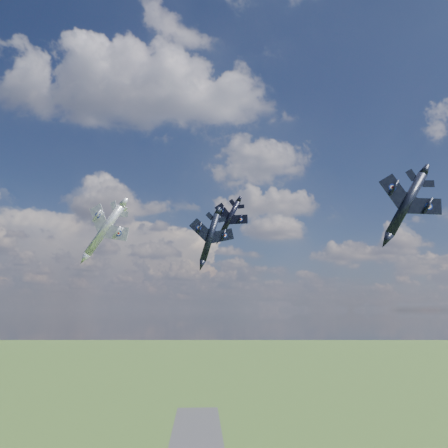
{
  "coord_description": "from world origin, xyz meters",
  "views": [
    {
      "loc": [
        1.45,
        -74.76,
        66.84
      ],
      "look_at": [
        5.84,
        8.61,
        83.4
      ],
      "focal_mm": 35.0,
      "sensor_mm": 36.0,
      "label": 1
    }
  ],
  "objects_px": {
    "jet_right_navy": "(406,204)",
    "jet_left_silver": "(105,230)",
    "jet_lead_navy": "(210,237)",
    "jet_high_navy": "(229,219)"
  },
  "relations": [
    {
      "from": "jet_lead_navy",
      "to": "jet_right_navy",
      "type": "height_order",
      "value": "jet_right_navy"
    },
    {
      "from": "jet_lead_navy",
      "to": "jet_high_navy",
      "type": "xyz_separation_m",
      "value": [
        4.76,
        11.51,
        6.3
      ]
    },
    {
      "from": "jet_left_silver",
      "to": "jet_right_navy",
      "type": "bearing_deg",
      "value": -9.34
    },
    {
      "from": "jet_high_navy",
      "to": "jet_right_navy",
      "type": "bearing_deg",
      "value": -49.35
    },
    {
      "from": "jet_lead_navy",
      "to": "jet_high_navy",
      "type": "height_order",
      "value": "jet_high_navy"
    },
    {
      "from": "jet_right_navy",
      "to": "jet_left_silver",
      "type": "bearing_deg",
      "value": 157.23
    },
    {
      "from": "jet_lead_navy",
      "to": "jet_left_silver",
      "type": "relative_size",
      "value": 0.89
    },
    {
      "from": "jet_left_silver",
      "to": "jet_lead_navy",
      "type": "bearing_deg",
      "value": 34.03
    },
    {
      "from": "jet_right_navy",
      "to": "jet_left_silver",
      "type": "height_order",
      "value": "jet_left_silver"
    },
    {
      "from": "jet_right_navy",
      "to": "jet_left_silver",
      "type": "xyz_separation_m",
      "value": [
        -47.2,
        28.19,
        1.12
      ]
    }
  ]
}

